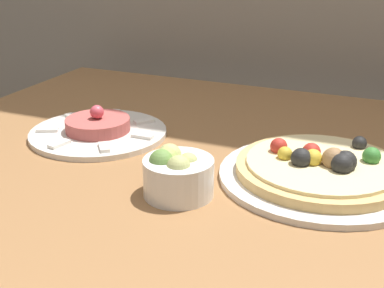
# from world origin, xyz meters

# --- Properties ---
(dining_table) EXTENTS (1.16, 0.89, 0.77)m
(dining_table) POSITION_xyz_m (0.00, 0.45, 0.66)
(dining_table) COLOR olive
(dining_table) RESTS_ON ground_plane
(pizza_plate) EXTENTS (0.31, 0.31, 0.06)m
(pizza_plate) POSITION_xyz_m (0.18, 0.42, 0.78)
(pizza_plate) COLOR silver
(pizza_plate) RESTS_ON dining_table
(tartare_plate) EXTENTS (0.26, 0.26, 0.06)m
(tartare_plate) POSITION_xyz_m (-0.24, 0.45, 0.78)
(tartare_plate) COLOR silver
(tartare_plate) RESTS_ON dining_table
(small_bowl) EXTENTS (0.10, 0.10, 0.07)m
(small_bowl) POSITION_xyz_m (-0.01, 0.28, 0.80)
(small_bowl) COLOR white
(small_bowl) RESTS_ON dining_table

